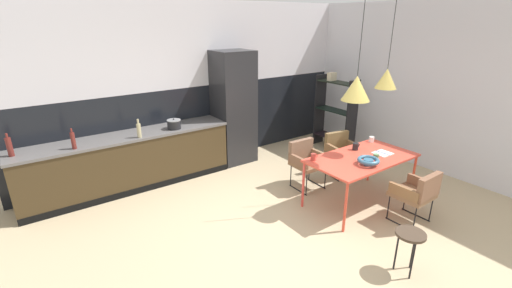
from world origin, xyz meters
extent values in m
plane|color=tan|center=(0.00, 0.00, 0.00)|extent=(8.45, 8.45, 0.00)
cube|color=black|center=(0.00, 2.88, 0.73)|extent=(6.50, 0.12, 1.45)
cube|color=silver|center=(0.00, 2.88, 2.18)|extent=(6.50, 0.12, 1.45)
cube|color=silver|center=(3.19, 0.00, 1.45)|extent=(0.12, 5.87, 2.90)
cube|color=#3D2F1A|center=(-1.49, 2.52, 0.42)|extent=(3.21, 0.60, 0.85)
cube|color=#605C5C|center=(-1.49, 2.52, 0.87)|extent=(3.24, 0.63, 0.04)
cube|color=black|center=(-1.49, 2.21, 0.05)|extent=(3.21, 0.01, 0.10)
cube|color=#232326|center=(0.47, 2.52, 1.04)|extent=(0.68, 0.60, 2.07)
cube|color=#E04936|center=(1.08, 0.04, 0.72)|extent=(1.59, 0.86, 0.03)
cylinder|color=#E1443C|center=(0.33, 0.43, 0.35)|extent=(0.04, 0.04, 0.70)
cylinder|color=#E64D37|center=(1.84, 0.43, 0.35)|extent=(0.04, 0.04, 0.70)
cylinder|color=#D94430|center=(0.33, -0.35, 0.35)|extent=(0.04, 0.04, 0.70)
cylinder|color=#E74A31|center=(1.84, -0.35, 0.35)|extent=(0.04, 0.04, 0.70)
cube|color=brown|center=(1.62, 0.83, 0.40)|extent=(0.56, 0.54, 0.06)
cube|color=brown|center=(1.66, 1.03, 0.59)|extent=(0.46, 0.16, 0.30)
cube|color=brown|center=(1.84, 0.79, 0.50)|extent=(0.13, 0.42, 0.14)
cube|color=brown|center=(1.41, 0.88, 0.50)|extent=(0.13, 0.42, 0.14)
cylinder|color=black|center=(1.78, 0.61, 0.19)|extent=(0.02, 0.02, 0.37)
cylinder|color=black|center=(1.39, 0.69, 0.19)|extent=(0.02, 0.02, 0.37)
cylinder|color=black|center=(1.86, 0.98, 0.19)|extent=(0.02, 0.02, 0.37)
cylinder|color=black|center=(1.46, 1.06, 0.19)|extent=(0.02, 0.02, 0.37)
cylinder|color=black|center=(1.82, 0.80, 0.01)|extent=(0.09, 0.41, 0.02)
cylinder|color=black|center=(1.43, 0.87, 0.01)|extent=(0.09, 0.41, 0.02)
cube|color=brown|center=(1.25, -0.68, 0.40)|extent=(0.49, 0.47, 0.06)
cube|color=brown|center=(1.26, -0.88, 0.59)|extent=(0.46, 0.09, 0.32)
cube|color=brown|center=(1.03, -0.68, 0.50)|extent=(0.06, 0.41, 0.14)
cube|color=brown|center=(1.47, -0.68, 0.50)|extent=(0.06, 0.41, 0.14)
cylinder|color=black|center=(1.05, -0.49, 0.18)|extent=(0.02, 0.02, 0.37)
cylinder|color=black|center=(1.45, -0.49, 0.18)|extent=(0.02, 0.02, 0.37)
cylinder|color=black|center=(1.06, -0.87, 0.18)|extent=(0.02, 0.02, 0.37)
cylinder|color=black|center=(1.46, -0.87, 0.18)|extent=(0.02, 0.02, 0.37)
cylinder|color=black|center=(1.05, -0.68, 0.01)|extent=(0.02, 0.41, 0.02)
cylinder|color=black|center=(1.45, -0.68, 0.01)|extent=(0.02, 0.41, 0.02)
cube|color=brown|center=(0.81, 0.83, 0.41)|extent=(0.49, 0.47, 0.06)
cube|color=brown|center=(0.82, 1.03, 0.60)|extent=(0.46, 0.09, 0.32)
cube|color=brown|center=(1.03, 0.82, 0.51)|extent=(0.06, 0.42, 0.14)
cube|color=brown|center=(0.59, 0.83, 0.51)|extent=(0.06, 0.42, 0.14)
cylinder|color=black|center=(1.01, 0.63, 0.19)|extent=(0.02, 0.02, 0.38)
cylinder|color=black|center=(0.61, 0.64, 0.19)|extent=(0.02, 0.02, 0.38)
cylinder|color=black|center=(1.02, 1.01, 0.19)|extent=(0.02, 0.02, 0.38)
cylinder|color=black|center=(0.62, 1.02, 0.19)|extent=(0.02, 0.02, 0.38)
cylinder|color=black|center=(1.01, 0.82, 0.01)|extent=(0.03, 0.41, 0.02)
cylinder|color=black|center=(0.61, 0.83, 0.01)|extent=(0.03, 0.41, 0.02)
cylinder|color=#33607F|center=(0.92, -0.18, 0.77)|extent=(0.13, 0.13, 0.08)
torus|color=#396885|center=(0.92, -0.18, 0.80)|extent=(0.30, 0.30, 0.05)
cube|color=white|center=(1.37, -0.05, 0.74)|extent=(0.13, 0.22, 0.01)
cube|color=white|center=(1.49, -0.05, 0.74)|extent=(0.13, 0.22, 0.01)
cube|color=#334C8C|center=(1.43, -0.05, 0.75)|extent=(0.01, 0.23, 0.00)
cylinder|color=black|center=(1.23, 0.29, 0.79)|extent=(0.09, 0.09, 0.10)
torus|color=black|center=(1.29, 0.29, 0.79)|extent=(0.07, 0.01, 0.07)
cylinder|color=white|center=(1.72, 0.37, 0.78)|extent=(0.08, 0.08, 0.09)
torus|color=white|center=(1.77, 0.37, 0.78)|extent=(0.06, 0.01, 0.06)
cylinder|color=#B23D33|center=(0.42, 0.36, 0.78)|extent=(0.07, 0.07, 0.10)
torus|color=#B23D33|center=(0.47, 0.36, 0.79)|extent=(0.07, 0.01, 0.07)
cylinder|color=#5B8456|center=(1.16, -0.13, 0.77)|extent=(0.07, 0.07, 0.08)
torus|color=#5B8456|center=(1.20, -0.13, 0.78)|extent=(0.06, 0.01, 0.06)
cylinder|color=black|center=(-0.76, 2.40, 0.96)|extent=(0.22, 0.22, 0.14)
cylinder|color=gray|center=(-0.76, 2.40, 1.03)|extent=(0.22, 0.22, 0.01)
sphere|color=black|center=(-0.76, 2.40, 1.05)|extent=(0.02, 0.02, 0.02)
cylinder|color=maroon|center=(-2.98, 2.51, 1.02)|extent=(0.07, 0.07, 0.25)
cylinder|color=maroon|center=(-2.98, 2.51, 1.17)|extent=(0.03, 0.03, 0.06)
cylinder|color=maroon|center=(-2.26, 2.32, 1.01)|extent=(0.06, 0.06, 0.24)
cylinder|color=maroon|center=(-2.26, 2.32, 1.15)|extent=(0.03, 0.03, 0.06)
cylinder|color=tan|center=(-1.36, 2.28, 1.00)|extent=(0.07, 0.07, 0.22)
cylinder|color=tan|center=(-1.36, 2.28, 1.14)|extent=(0.03, 0.03, 0.07)
cylinder|color=#423326|center=(0.29, -1.24, 0.48)|extent=(0.31, 0.31, 0.03)
cylinder|color=black|center=(0.40, -1.24, 0.23)|extent=(0.02, 0.02, 0.46)
cylinder|color=black|center=(0.24, -1.15, 0.23)|extent=(0.02, 0.02, 0.46)
cylinder|color=black|center=(0.24, -1.34, 0.23)|extent=(0.02, 0.02, 0.46)
cube|color=black|center=(2.50, 2.28, 0.75)|extent=(0.30, 0.03, 1.50)
cube|color=black|center=(2.50, 1.41, 0.75)|extent=(0.30, 0.03, 1.50)
cube|color=black|center=(2.50, 1.85, 0.25)|extent=(0.30, 0.85, 0.02)
cube|color=beige|center=(2.50, 1.52, 0.36)|extent=(0.18, 0.10, 0.21)
cube|color=black|center=(2.50, 1.85, 0.83)|extent=(0.30, 0.85, 0.02)
cube|color=black|center=(2.50, 1.85, 1.40)|extent=(0.30, 0.85, 0.02)
cube|color=beige|center=(2.50, 2.01, 1.50)|extent=(0.18, 0.10, 0.16)
cylinder|color=black|center=(0.76, 0.01, 2.39)|extent=(0.01, 0.01, 0.93)
cone|color=#B79E47|center=(0.76, 0.01, 1.76)|extent=(0.36, 0.36, 0.32)
cylinder|color=black|center=(1.40, 0.02, 2.40)|extent=(0.01, 0.01, 0.90)
cone|color=#B79E47|center=(1.40, 0.02, 1.82)|extent=(0.29, 0.29, 0.27)
camera|label=1|loc=(-2.79, -2.79, 2.59)|focal=24.12mm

